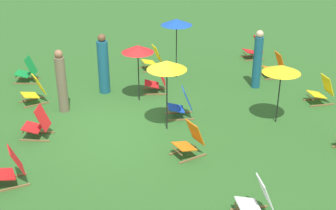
{
  "coord_description": "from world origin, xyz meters",
  "views": [
    {
      "loc": [
        10.61,
        -1.43,
        5.69
      ],
      "look_at": [
        0.0,
        1.2,
        0.5
      ],
      "focal_mm": 48.72,
      "sensor_mm": 36.0,
      "label": 1
    }
  ],
  "objects": [
    {
      "name": "deckchair_12",
      "position": [
        -0.12,
        5.86,
        0.37
      ],
      "size": [
        0.49,
        0.77,
        0.83
      ],
      "rotation": [
        0.0,
        0.0,
        -0.02
      ],
      "color": "olive",
      "rests_on": "ground"
    },
    {
      "name": "deckchair_9",
      "position": [
        4.22,
        1.88,
        0.37
      ],
      "size": [
        0.54,
        0.8,
        0.83
      ],
      "rotation": [
        0.0,
        0.0,
        -0.09
      ],
      "color": "olive",
      "rests_on": "ground"
    },
    {
      "name": "deckchair_3",
      "position": [
        -4.21,
        5.52,
        0.37
      ],
      "size": [
        0.49,
        0.77,
        0.83
      ],
      "rotation": [
        0.0,
        0.0,
        -0.01
      ],
      "color": "olive",
      "rests_on": "ground"
    },
    {
      "name": "deckchair_14",
      "position": [
        -0.21,
        1.63,
        0.37
      ],
      "size": [
        0.57,
        0.82,
        0.83
      ],
      "rotation": [
        0.0,
        0.0,
        -0.13
      ],
      "color": "olive",
      "rests_on": "ground"
    },
    {
      "name": "deckchair_6",
      "position": [
        0.03,
        -2.17,
        0.37
      ],
      "size": [
        0.68,
        0.87,
        0.83
      ],
      "rotation": [
        0.0,
        0.0,
        -0.31
      ],
      "color": "olive",
      "rests_on": "ground"
    },
    {
      "name": "umbrella_1",
      "position": [
        0.7,
        4.03,
        1.52
      ],
      "size": [
        0.99,
        0.99,
        1.63
      ],
      "color": "black",
      "rests_on": "ground"
    },
    {
      "name": "umbrella_2",
      "position": [
        0.37,
        1.08,
        1.77
      ],
      "size": [
        1.0,
        1.0,
        1.89
      ],
      "color": "black",
      "rests_on": "ground"
    },
    {
      "name": "deckchair_5",
      "position": [
        1.96,
        -2.71,
        0.37
      ],
      "size": [
        0.61,
        0.84,
        0.83
      ],
      "rotation": [
        0.0,
        0.0,
        0.19
      ],
      "color": "olive",
      "rests_on": "ground"
    },
    {
      "name": "umbrella_0",
      "position": [
        -3.08,
        2.24,
        1.87
      ],
      "size": [
        1.0,
        1.0,
        1.98
      ],
      "color": "black",
      "rests_on": "ground"
    },
    {
      "name": "person_0",
      "position": [
        -1.66,
        4.47,
        0.9
      ],
      "size": [
        0.27,
        0.27,
        1.85
      ],
      "rotation": [
        0.0,
        0.0,
        4.71
      ],
      "color": "#195972",
      "rests_on": "ground"
    },
    {
      "name": "deckchair_13",
      "position": [
        -2.14,
        -2.28,
        0.37
      ],
      "size": [
        0.69,
        0.87,
        0.83
      ],
      "rotation": [
        0.0,
        0.0,
        0.31
      ],
      "color": "olive",
      "rests_on": "ground"
    },
    {
      "name": "umbrella_3",
      "position": [
        -1.56,
        0.7,
        1.6
      ],
      "size": [
        0.93,
        0.93,
        1.71
      ],
      "color": "black",
      "rests_on": "ground"
    },
    {
      "name": "person_2",
      "position": [
        -2.42,
        -0.22,
        0.88
      ],
      "size": [
        0.38,
        0.38,
        1.86
      ],
      "rotation": [
        0.0,
        0.0,
        3.0
      ],
      "color": "#195972",
      "rests_on": "ground"
    },
    {
      "name": "deckchair_10",
      "position": [
        1.75,
        1.29,
        0.37
      ],
      "size": [
        0.68,
        0.87,
        0.83
      ],
      "rotation": [
        0.0,
        0.0,
        0.31
      ],
      "color": "olive",
      "rests_on": "ground"
    },
    {
      "name": "deckchair_4",
      "position": [
        -4.01,
        1.66,
        0.37
      ],
      "size": [
        0.55,
        0.81,
        0.83
      ],
      "rotation": [
        0.0,
        0.0,
        0.1
      ],
      "color": "olive",
      "rests_on": "ground"
    },
    {
      "name": "person_1",
      "position": [
        -1.36,
        -1.49,
        0.88
      ],
      "size": [
        0.36,
        0.36,
        1.81
      ],
      "rotation": [
        0.0,
        0.0,
        5.87
      ],
      "color": "#72664C",
      "rests_on": "ground"
    },
    {
      "name": "deckchair_1",
      "position": [
        -2.03,
        1.34,
        0.37
      ],
      "size": [
        0.62,
        0.84,
        0.83
      ],
      "rotation": [
        0.0,
        0.0,
        -0.2
      ],
      "color": "olive",
      "rests_on": "ground"
    },
    {
      "name": "deckchair_0",
      "position": [
        -2.33,
        5.45,
        0.37
      ],
      "size": [
        0.49,
        0.77,
        0.83
      ],
      "rotation": [
        0.0,
        0.0,
        -0.02
      ],
      "color": "olive",
      "rests_on": "ground"
    },
    {
      "name": "deckchair_11",
      "position": [
        -3.86,
        -2.54,
        0.37
      ],
      "size": [
        0.66,
        0.86,
        0.83
      ],
      "rotation": [
        0.0,
        0.0,
        -0.27
      ],
      "color": "olive",
      "rests_on": "ground"
    },
    {
      "name": "ground_plane",
      "position": [
        0.0,
        0.0,
        0.0
      ],
      "size": [
        40.0,
        40.0,
        0.0
      ],
      "primitive_type": "plane",
      "color": "#2D6026"
    }
  ]
}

